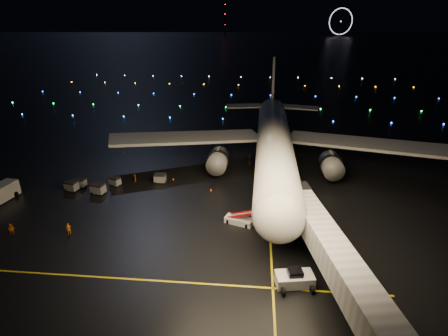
{
  "coord_description": "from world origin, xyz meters",
  "views": [
    {
      "loc": [
        9.4,
        -40.88,
        27.28
      ],
      "look_at": [
        4.53,
        12.0,
        5.0
      ],
      "focal_mm": 28.0,
      "sensor_mm": 36.0,
      "label": 1
    }
  ],
  "objects": [
    {
      "name": "pushback_tug",
      "position": [
        14.39,
        -9.17,
        1.0
      ],
      "size": [
        4.51,
        2.9,
        2.0
      ],
      "primitive_type": "cube",
      "rotation": [
        0.0,
        0.0,
        0.18
      ],
      "color": "silver",
      "rests_on": "ground"
    },
    {
      "name": "lane_cross",
      "position": [
        -5.0,
        -10.0,
        0.01
      ],
      "size": [
        60.0,
        0.25,
        0.02
      ],
      "primitive_type": "cube",
      "color": "yellow",
      "rests_on": "ground"
    },
    {
      "name": "baggage_cart_3",
      "position": [
        -22.11,
        11.29,
        0.88
      ],
      "size": [
        2.33,
        1.86,
        1.76
      ],
      "primitive_type": "cube",
      "rotation": [
        0.0,
        0.0,
        -0.22
      ],
      "color": "gray",
      "rests_on": "ground"
    },
    {
      "name": "crew_b",
      "position": [
        -23.57,
        -2.65,
        0.85
      ],
      "size": [
        1.02,
        0.92,
        1.71
      ],
      "primitive_type": "imported",
      "rotation": [
        0.0,
        0.0,
        0.41
      ],
      "color": "orange",
      "rests_on": "ground"
    },
    {
      "name": "baggage_cart_1",
      "position": [
        -15.38,
        14.05,
        0.78
      ],
      "size": [
        2.21,
        1.92,
        1.57
      ],
      "primitive_type": "cube",
      "rotation": [
        0.0,
        0.0,
        -0.41
      ],
      "color": "gray",
      "rests_on": "ground"
    },
    {
      "name": "taxiway_lights",
      "position": [
        0.0,
        106.0,
        0.18
      ],
      "size": [
        164.0,
        92.0,
        0.36
      ],
      "primitive_type": null,
      "color": "black",
      "rests_on": "ground"
    },
    {
      "name": "ground",
      "position": [
        0.0,
        300.0,
        0.0
      ],
      "size": [
        2000.0,
        2000.0,
        0.0
      ],
      "primitive_type": "plane",
      "color": "black",
      "rests_on": "ground"
    },
    {
      "name": "crew_a",
      "position": [
        -15.84,
        -1.74,
        0.83
      ],
      "size": [
        0.69,
        0.72,
        1.65
      ],
      "primitive_type": "imported",
      "rotation": [
        0.0,
        0.0,
        0.88
      ],
      "color": "orange",
      "rests_on": "ground"
    },
    {
      "name": "baggage_cart_4",
      "position": [
        -21.34,
        12.92,
        0.8
      ],
      "size": [
        2.0,
        1.5,
        1.59
      ],
      "primitive_type": "cube",
      "rotation": [
        0.0,
        0.0,
        -0.11
      ],
      "color": "gray",
      "rests_on": "ground"
    },
    {
      "name": "baggage_cart_2",
      "position": [
        -17.01,
        10.58,
        0.94
      ],
      "size": [
        2.5,
        1.99,
        1.89
      ],
      "primitive_type": "cube",
      "rotation": [
        0.0,
        0.0,
        -0.21
      ],
      "color": "gray",
      "rests_on": "ground"
    },
    {
      "name": "belt_loader",
      "position": [
        7.55,
        3.18,
        1.46
      ],
      "size": [
        6.23,
        3.53,
        2.92
      ],
      "primitive_type": null,
      "rotation": [
        0.0,
        0.0,
        -0.33
      ],
      "color": "silver",
      "rests_on": "ground"
    },
    {
      "name": "ferris_wheel",
      "position": [
        170.0,
        720.0,
        26.0
      ],
      "size": [
        49.33,
        16.8,
        52.0
      ],
      "primitive_type": null,
      "rotation": [
        0.0,
        0.0,
        0.26
      ],
      "color": "black",
      "rests_on": "ground"
    },
    {
      "name": "safety_cone_2",
      "position": [
        -5.46,
        17.26,
        0.22
      ],
      "size": [
        0.43,
        0.43,
        0.44
      ],
      "primitive_type": "cone",
      "rotation": [
        0.0,
        0.0,
        0.12
      ],
      "color": "#FF4917",
      "rests_on": "ground"
    },
    {
      "name": "radio_mast",
      "position": [
        -60.0,
        740.0,
        32.0
      ],
      "size": [
        1.8,
        1.8,
        64.0
      ],
      "primitive_type": "cylinder",
      "color": "black",
      "rests_on": "ground"
    },
    {
      "name": "crew_c",
      "position": [
        -12.29,
        15.86,
        0.78
      ],
      "size": [
        0.75,
        0.99,
        1.56
      ],
      "primitive_type": "imported",
      "rotation": [
        0.0,
        0.0,
        -1.11
      ],
      "color": "orange",
      "rests_on": "ground"
    },
    {
      "name": "service_truck",
      "position": [
        -31.79,
        6.66,
        1.37
      ],
      "size": [
        3.38,
        7.68,
        2.73
      ],
      "primitive_type": "cube",
      "rotation": [
        0.0,
        0.0,
        -0.14
      ],
      "color": "silver",
      "rests_on": "ground"
    },
    {
      "name": "safety_cone_3",
      "position": [
        -19.58,
        30.23,
        0.25
      ],
      "size": [
        0.49,
        0.49,
        0.5
      ],
      "primitive_type": "cone",
      "rotation": [
        0.0,
        0.0,
        0.13
      ],
      "color": "#FF4917",
      "rests_on": "ground"
    },
    {
      "name": "airliner",
      "position": [
        13.25,
        27.55,
        9.43
      ],
      "size": [
        67.7,
        64.43,
        18.86
      ],
      "primitive_type": null,
      "rotation": [
        0.0,
        0.0,
        -0.02
      ],
      "color": "silver",
      "rests_on": "ground"
    },
    {
      "name": "safety_cone_1",
      "position": [
        0.36,
        23.73,
        0.23
      ],
      "size": [
        0.53,
        0.53,
        0.46
      ],
      "primitive_type": "cone",
      "rotation": [
        0.0,
        0.0,
        0.39
      ],
      "color": "#FF4917",
      "rests_on": "ground"
    },
    {
      "name": "lane_centre",
      "position": [
        12.0,
        15.0,
        0.01
      ],
      "size": [
        0.25,
        80.0,
        0.02
      ],
      "primitive_type": "cube",
      "color": "yellow",
      "rests_on": "ground"
    },
    {
      "name": "baggage_cart_0",
      "position": [
        -7.59,
        15.95,
        0.87
      ],
      "size": [
        2.05,
        1.45,
        1.73
      ],
      "primitive_type": "cube",
      "rotation": [
        0.0,
        0.0,
        0.01
      ],
      "color": "gray",
      "rests_on": "ground"
    },
    {
      "name": "safety_cone_0",
      "position": [
        2.11,
        13.45,
        0.24
      ],
      "size": [
        0.51,
        0.51,
        0.48
      ],
      "primitive_type": "cone",
      "rotation": [
        0.0,
        0.0,
        -0.24
      ],
      "color": "#FF4917",
      "rests_on": "ground"
    }
  ]
}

